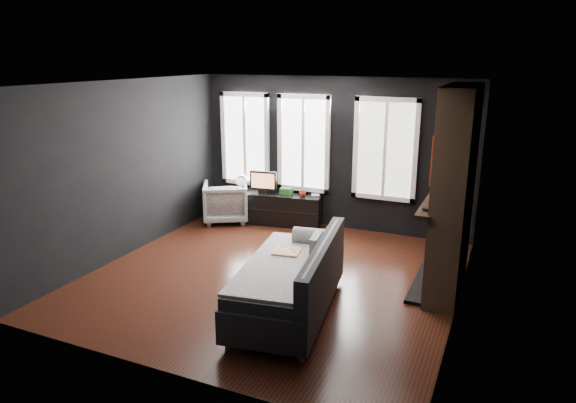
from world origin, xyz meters
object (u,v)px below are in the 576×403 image
at_px(sofa, 288,277).
at_px(mantel_vase, 439,184).
at_px(armchair, 226,200).
at_px(media_console, 277,208).
at_px(mug, 302,193).
at_px(book, 311,190).
at_px(monitor, 263,181).

xyz_separation_m(sofa, mantel_vase, (1.43, 1.92, 0.85)).
xyz_separation_m(sofa, armchair, (-2.54, 2.82, -0.06)).
relative_size(media_console, mantel_vase, 8.49).
height_order(armchair, mug, armchair).
height_order(media_console, mug, mug).
height_order(mug, book, book).
xyz_separation_m(mug, mantel_vase, (2.52, -1.18, 0.69)).
bearing_deg(sofa, armchair, 123.44).
height_order(sofa, media_console, sofa).
height_order(book, mantel_vase, mantel_vase).
distance_m(armchair, media_console, 0.99).
bearing_deg(armchair, monitor, 168.03).
bearing_deg(monitor, media_console, 8.74).
bearing_deg(monitor, book, 5.99).
height_order(media_console, mantel_vase, mantel_vase).
height_order(sofa, armchair, sofa).
bearing_deg(media_console, sofa, -70.41).
relative_size(sofa, armchair, 2.65).
bearing_deg(book, armchair, -164.64).
relative_size(armchair, monitor, 1.60).
relative_size(armchair, book, 4.17).
relative_size(sofa, mug, 17.91).
distance_m(media_console, book, 0.75).
relative_size(monitor, book, 2.61).
bearing_deg(book, media_console, -167.43).
relative_size(media_console, monitor, 3.26).
xyz_separation_m(sofa, media_console, (-1.61, 3.11, -0.18)).
distance_m(armchair, monitor, 0.82).
bearing_deg(media_console, book, 4.83).
xyz_separation_m(sofa, mug, (-1.09, 3.10, 0.17)).
bearing_deg(mantel_vase, media_console, 158.57).
bearing_deg(media_console, mantel_vase, -29.17).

